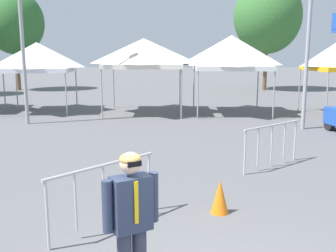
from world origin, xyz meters
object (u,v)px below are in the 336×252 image
at_px(canopy_tent_behind_center, 37,57).
at_px(canopy_tent_center, 231,53).
at_px(tree_behind_tents_right, 268,16).
at_px(traffic_cone_lot_center, 220,197).
at_px(person_foreground, 131,220).
at_px(crowd_barrier_by_lift, 104,183).
at_px(tree_behind_tents_left, 15,23).
at_px(crowd_barrier_mid_lot, 272,137).
at_px(canopy_tent_far_right, 144,53).

xyz_separation_m(canopy_tent_behind_center, canopy_tent_center, (8.97, -0.83, 0.21)).
relative_size(tree_behind_tents_right, traffic_cone_lot_center, 13.23).
distance_m(person_foreground, tree_behind_tents_right, 26.89).
height_order(person_foreground, crowd_barrier_by_lift, person_foreground).
height_order(tree_behind_tents_left, crowd_barrier_mid_lot, tree_behind_tents_left).
xyz_separation_m(crowd_barrier_by_lift, crowd_barrier_mid_lot, (3.68, 3.33, 0.00)).
bearing_deg(tree_behind_tents_left, crowd_barrier_by_lift, -68.32).
bearing_deg(canopy_tent_far_right, tree_behind_tents_left, 130.29).
distance_m(canopy_tent_far_right, tree_behind_tents_right, 14.18).
height_order(canopy_tent_far_right, canopy_tent_center, canopy_tent_center).
bearing_deg(tree_behind_tents_left, person_foreground, -68.76).
height_order(canopy_tent_behind_center, crowd_barrier_mid_lot, canopy_tent_behind_center).
bearing_deg(crowd_barrier_mid_lot, person_foreground, -120.19).
bearing_deg(canopy_tent_far_right, crowd_barrier_mid_lot, -69.21).
xyz_separation_m(canopy_tent_behind_center, tree_behind_tents_left, (-4.72, 10.91, 2.34)).
xyz_separation_m(crowd_barrier_mid_lot, traffic_cone_lot_center, (-1.72, -2.79, -0.45)).
height_order(tree_behind_tents_left, crowd_barrier_by_lift, tree_behind_tents_left).
relative_size(canopy_tent_center, tree_behind_tents_left, 0.49).
distance_m(crowd_barrier_by_lift, crowd_barrier_mid_lot, 4.96).
distance_m(canopy_tent_center, tree_behind_tents_right, 12.42).
xyz_separation_m(canopy_tent_center, tree_behind_tents_left, (-13.69, 11.74, 2.13)).
height_order(canopy_tent_far_right, crowd_barrier_mid_lot, canopy_tent_far_right).
relative_size(tree_behind_tents_left, traffic_cone_lot_center, 11.90).
bearing_deg(canopy_tent_far_right, person_foreground, -88.88).
xyz_separation_m(canopy_tent_far_right, canopy_tent_center, (3.97, -0.28, 0.03)).
bearing_deg(person_foreground, tree_behind_tents_right, 71.60).
relative_size(canopy_tent_center, person_foreground, 1.99).
xyz_separation_m(canopy_tent_center, crowd_barrier_by_lift, (-4.26, -11.97, -2.03)).
distance_m(canopy_tent_center, traffic_cone_lot_center, 11.92).
bearing_deg(traffic_cone_lot_center, person_foreground, -118.48).
distance_m(tree_behind_tents_left, crowd_barrier_by_lift, 25.86).
bearing_deg(crowd_barrier_by_lift, canopy_tent_center, 70.41).
xyz_separation_m(person_foreground, crowd_barrier_mid_lot, (3.11, 5.34, -0.28)).
relative_size(person_foreground, traffic_cone_lot_center, 2.93).
height_order(canopy_tent_far_right, traffic_cone_lot_center, canopy_tent_far_right).
distance_m(canopy_tent_behind_center, traffic_cone_lot_center, 14.14).
height_order(canopy_tent_center, traffic_cone_lot_center, canopy_tent_center).
bearing_deg(tree_behind_tents_left, canopy_tent_center, -40.63).
relative_size(canopy_tent_center, tree_behind_tents_right, 0.44).
relative_size(canopy_tent_far_right, tree_behind_tents_right, 0.46).
relative_size(crowd_barrier_mid_lot, traffic_cone_lot_center, 2.80).
relative_size(canopy_tent_center, crowd_barrier_by_lift, 2.32).
xyz_separation_m(canopy_tent_far_right, tree_behind_tents_right, (8.66, 10.93, 2.59)).
bearing_deg(crowd_barrier_by_lift, traffic_cone_lot_center, 15.61).
xyz_separation_m(canopy_tent_behind_center, traffic_cone_lot_center, (6.66, -12.26, -2.27)).
distance_m(canopy_tent_far_right, person_foreground, 14.36).
bearing_deg(canopy_tent_center, person_foreground, -104.79).
distance_m(canopy_tent_behind_center, crowd_barrier_mid_lot, 12.78).
bearing_deg(traffic_cone_lot_center, canopy_tent_center, 78.59).
distance_m(canopy_tent_behind_center, person_foreground, 15.80).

